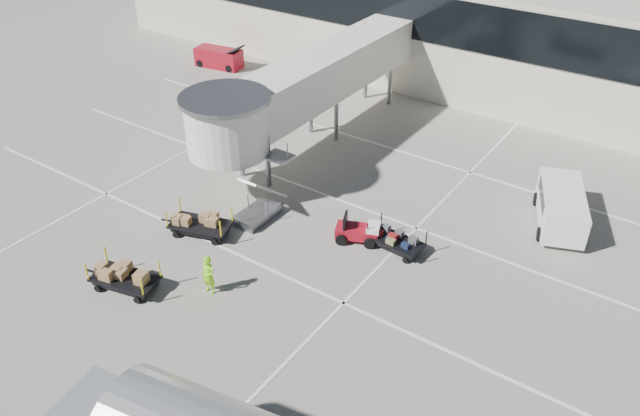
% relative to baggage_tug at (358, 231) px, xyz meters
% --- Properties ---
extents(ground, '(140.00, 140.00, 0.00)m').
position_rel_baggage_tug_xyz_m(ground, '(-4.03, -6.42, -0.52)').
color(ground, '#A19C90').
rests_on(ground, ground).
extents(lane_markings, '(40.00, 30.00, 0.02)m').
position_rel_baggage_tug_xyz_m(lane_markings, '(-4.70, 2.92, -0.51)').
color(lane_markings, white).
rests_on(lane_markings, ground).
extents(terminal, '(64.00, 12.11, 15.20)m').
position_rel_baggage_tug_xyz_m(terminal, '(-4.38, 23.52, 3.58)').
color(terminal, beige).
rests_on(terminal, ground).
extents(jet_bridge, '(5.70, 20.40, 6.03)m').
position_rel_baggage_tug_xyz_m(jet_bridge, '(-8.00, 5.85, 3.76)').
color(jet_bridge, white).
rests_on(jet_bridge, ground).
extents(baggage_tug, '(2.42, 2.07, 1.44)m').
position_rel_baggage_tug_xyz_m(baggage_tug, '(0.00, 0.00, 0.00)').
color(baggage_tug, maroon).
rests_on(baggage_tug, ground).
extents(suitcase_cart, '(3.41, 1.54, 1.32)m').
position_rel_baggage_tug_xyz_m(suitcase_cart, '(1.86, 0.40, -0.04)').
color(suitcase_cart, black).
rests_on(suitcase_cart, ground).
extents(box_cart_near, '(3.83, 2.19, 1.47)m').
position_rel_baggage_tug_xyz_m(box_cart_near, '(-6.68, -9.11, 0.05)').
color(box_cart_near, black).
rests_on(box_cart_near, ground).
extents(box_cart_far, '(3.88, 2.40, 1.49)m').
position_rel_baggage_tug_xyz_m(box_cart_far, '(-6.91, -4.15, 0.03)').
color(box_cart_far, black).
rests_on(box_cart_far, ground).
extents(ground_worker, '(0.73, 0.49, 1.96)m').
position_rel_baggage_tug_xyz_m(ground_worker, '(-3.42, -7.23, 0.46)').
color(ground_worker, '#84E117').
rests_on(ground_worker, ground).
extents(minivan, '(3.78, 5.50, 1.93)m').
position_rel_baggage_tug_xyz_m(minivan, '(7.83, 7.29, 0.64)').
color(minivan, white).
rests_on(minivan, ground).
extents(belt_loader, '(4.32, 2.21, 1.99)m').
position_rel_baggage_tug_xyz_m(belt_loader, '(-22.27, 14.12, 0.24)').
color(belt_loader, maroon).
rests_on(belt_loader, ground).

